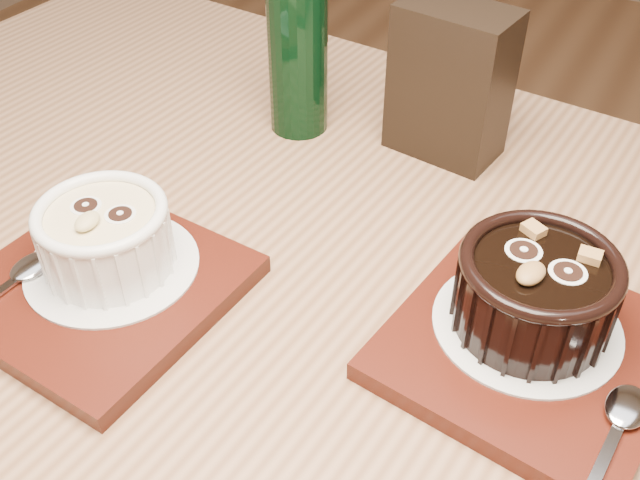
% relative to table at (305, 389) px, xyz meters
% --- Properties ---
extents(table, '(1.26, 0.89, 0.75)m').
position_rel_table_xyz_m(table, '(0.00, 0.00, 0.00)').
color(table, brown).
rests_on(table, ground).
extents(tray_left, '(0.19, 0.19, 0.01)m').
position_rel_table_xyz_m(tray_left, '(-0.14, -0.06, 0.10)').
color(tray_left, '#47150B').
rests_on(tray_left, table).
extents(doily_left, '(0.13, 0.13, 0.00)m').
position_rel_table_xyz_m(doily_left, '(-0.14, -0.04, 0.11)').
color(doily_left, silver).
rests_on(doily_left, tray_left).
extents(ramekin_white, '(0.10, 0.10, 0.06)m').
position_rel_table_xyz_m(ramekin_white, '(-0.14, -0.04, 0.14)').
color(ramekin_white, white).
rests_on(ramekin_white, doily_left).
extents(tray_right, '(0.20, 0.20, 0.01)m').
position_rel_table_xyz_m(tray_right, '(0.16, 0.04, 0.10)').
color(tray_right, '#47150B').
rests_on(tray_right, table).
extents(doily_right, '(0.13, 0.13, 0.00)m').
position_rel_table_xyz_m(doily_right, '(0.15, 0.05, 0.11)').
color(doily_right, silver).
rests_on(doily_right, tray_right).
extents(ramekin_dark, '(0.11, 0.11, 0.06)m').
position_rel_table_xyz_m(ramekin_dark, '(0.15, 0.05, 0.14)').
color(ramekin_dark, black).
rests_on(ramekin_dark, doily_right).
extents(spoon_right, '(0.04, 0.14, 0.01)m').
position_rel_table_xyz_m(spoon_right, '(0.22, -0.03, 0.11)').
color(spoon_right, '#B9BCC3').
rests_on(spoon_right, tray_right).
extents(condiment_stand, '(0.11, 0.07, 0.14)m').
position_rel_table_xyz_m(condiment_stand, '(0.01, 0.25, 0.16)').
color(condiment_stand, black).
rests_on(condiment_stand, table).
extents(green_bottle, '(0.06, 0.06, 0.21)m').
position_rel_table_xyz_m(green_bottle, '(-0.13, 0.22, 0.17)').
color(green_bottle, black).
rests_on(green_bottle, table).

